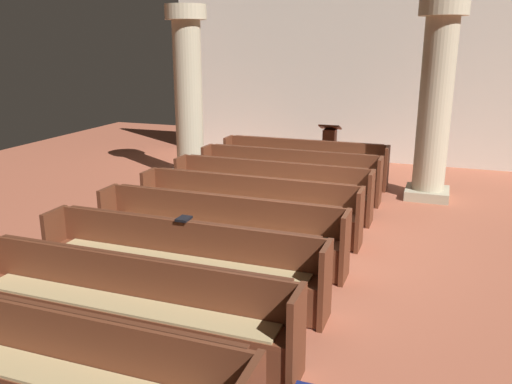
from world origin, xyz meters
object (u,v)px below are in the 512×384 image
object	(u,v)px
pew_row_1	(289,172)
pillar_far_side	(188,91)
pew_row_0	(304,160)
pew_row_7	(43,367)
lectern	(329,151)
pew_row_2	(271,187)
hymn_book	(184,219)
pew_row_5	(180,259)
pillar_aisle_side	(436,99)
pew_row_4	(219,228)
pew_row_3	(248,205)
pew_row_6	(125,302)

from	to	relation	value
pew_row_1	pillar_far_side	bearing A→B (deg)	163.04
pew_row_0	pew_row_7	xyz separation A→B (m)	(0.00, -7.80, 0.00)
pew_row_7	pew_row_0	bearing A→B (deg)	90.00
pew_row_7	lectern	size ratio (longest dim) A/B	3.22
pew_row_2	pillar_far_side	xyz separation A→B (m)	(-2.48, 1.87, 1.41)
pew_row_1	hymn_book	world-z (taller)	hymn_book
pew_row_5	lectern	world-z (taller)	lectern
pew_row_1	pillar_aisle_side	xyz separation A→B (m)	(2.53, 0.80, 1.41)
pew_row_4	pew_row_3	bearing A→B (deg)	90.00
pew_row_6	pillar_aisle_side	world-z (taller)	pillar_aisle_side
pew_row_3	pillar_aisle_side	xyz separation A→B (m)	(2.53, 3.03, 1.41)
hymn_book	lectern	bearing A→B (deg)	87.51
pew_row_4	pew_row_7	distance (m)	3.34
pew_row_3	pew_row_1	bearing A→B (deg)	90.00
pew_row_3	pew_row_5	xyz separation A→B (m)	(0.00, -2.23, 0.00)
pew_row_5	pew_row_6	bearing A→B (deg)	-90.00
pillar_far_side	hymn_book	distance (m)	5.67
pew_row_4	pew_row_0	bearing A→B (deg)	90.00
pew_row_5	hymn_book	distance (m)	0.47
pew_row_2	pew_row_7	size ratio (longest dim) A/B	1.00
pew_row_4	pew_row_6	size ratio (longest dim) A/B	1.00
pillar_far_side	pew_row_5	bearing A→B (deg)	-64.54
pew_row_0	pew_row_4	world-z (taller)	same
pew_row_1	pew_row_5	xyz separation A→B (m)	(0.00, -4.45, 0.00)
pew_row_0	pew_row_2	world-z (taller)	same
hymn_book	pew_row_6	bearing A→B (deg)	-88.83
pew_row_2	pillar_aisle_side	distance (m)	3.47
pew_row_1	hymn_book	xyz separation A→B (m)	(-0.03, -4.26, 0.43)
pew_row_6	lectern	size ratio (longest dim) A/B	3.22
pew_row_4	pew_row_6	bearing A→B (deg)	-90.00
pew_row_6	pew_row_3	bearing A→B (deg)	90.00
pew_row_3	lectern	world-z (taller)	lectern
pew_row_5	pillar_aisle_side	xyz separation A→B (m)	(2.53, 5.26, 1.41)
pillar_far_side	pew_row_2	bearing A→B (deg)	-37.01
pew_row_3	pew_row_4	xyz separation A→B (m)	(0.00, -1.11, 0.00)
pillar_far_side	lectern	size ratio (longest dim) A/B	3.35
pillar_aisle_side	lectern	world-z (taller)	pillar_aisle_side
pew_row_0	pew_row_6	size ratio (longest dim) A/B	1.00
pew_row_2	pew_row_4	size ratio (longest dim) A/B	1.00
pew_row_6	pew_row_5	bearing A→B (deg)	90.00
pew_row_1	lectern	size ratio (longest dim) A/B	3.22
pew_row_0	lectern	size ratio (longest dim) A/B	3.22
pew_row_2	pew_row_4	bearing A→B (deg)	-90.00
pillar_far_side	pew_row_6	bearing A→B (deg)	-68.58
pew_row_3	pew_row_4	distance (m)	1.11
pew_row_7	hymn_book	size ratio (longest dim) A/B	18.78
pew_row_4	lectern	bearing A→B (deg)	87.38
pew_row_3	pew_row_6	bearing A→B (deg)	-90.00
pillar_aisle_side	pew_row_7	bearing A→B (deg)	-108.68
pew_row_0	hymn_book	size ratio (longest dim) A/B	18.78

